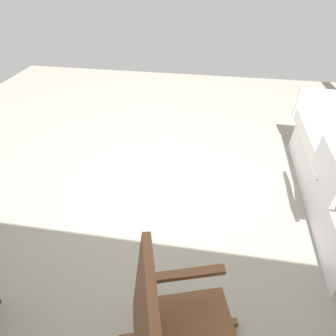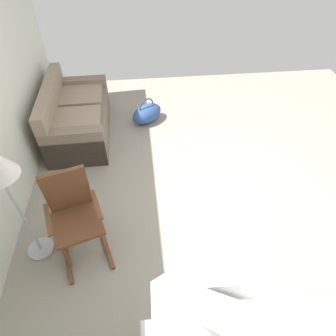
% 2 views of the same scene
% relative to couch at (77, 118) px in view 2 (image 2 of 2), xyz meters
% --- Properties ---
extents(ground_plane, '(6.67, 6.67, 0.00)m').
position_rel_couch_xyz_m(ground_plane, '(-1.59, -1.80, -0.31)').
color(ground_plane, gray).
extents(couch, '(1.62, 0.88, 0.85)m').
position_rel_couch_xyz_m(couch, '(0.00, 0.00, 0.00)').
color(couch, '#7D6C5C').
rests_on(couch, ground).
extents(rocking_chair, '(0.86, 0.67, 1.05)m').
position_rel_couch_xyz_m(rocking_chair, '(-2.03, -0.24, 0.20)').
color(rocking_chair, brown).
rests_on(rocking_chair, ground).
extents(duffel_bag, '(0.60, 0.64, 0.43)m').
position_rel_couch_xyz_m(duffel_bag, '(0.24, -1.09, -0.15)').
color(duffel_bag, '#2D4C84').
rests_on(duffel_bag, ground).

